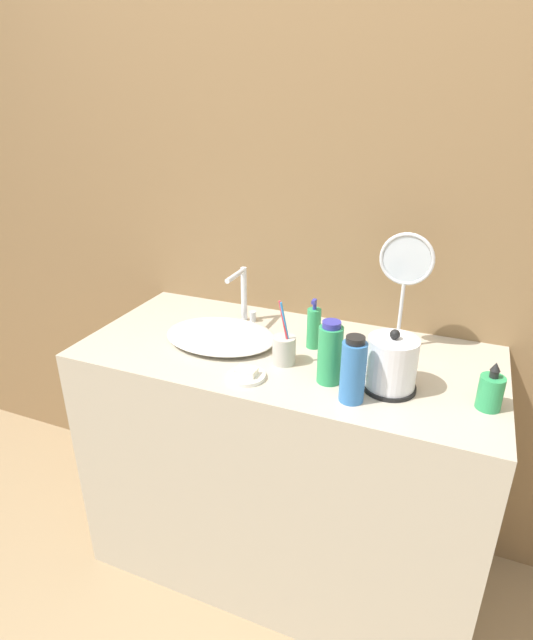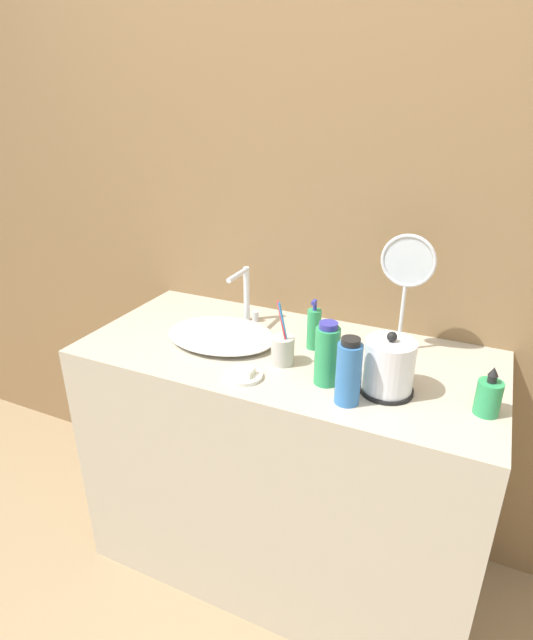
% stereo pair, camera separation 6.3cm
% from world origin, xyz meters
% --- Properties ---
extents(ground_plane, '(12.00, 12.00, 0.00)m').
position_xyz_m(ground_plane, '(0.00, 0.00, 0.00)').
color(ground_plane, '#997F5B').
extents(wall_back, '(6.00, 0.04, 2.60)m').
position_xyz_m(wall_back, '(0.00, 0.65, 1.30)').
color(wall_back, olive).
rests_on(wall_back, ground_plane).
extents(vanity_counter, '(1.36, 0.63, 0.92)m').
position_xyz_m(vanity_counter, '(0.00, 0.31, 0.46)').
color(vanity_counter, '#B7AD99').
rests_on(vanity_counter, ground_plane).
extents(sink_basin, '(0.39, 0.29, 0.04)m').
position_xyz_m(sink_basin, '(-0.23, 0.30, 0.94)').
color(sink_basin, silver).
rests_on(sink_basin, vanity_counter).
extents(faucet, '(0.06, 0.14, 0.21)m').
position_xyz_m(faucet, '(-0.23, 0.47, 1.03)').
color(faucet, silver).
rests_on(faucet, vanity_counter).
extents(electric_kettle, '(0.15, 0.15, 0.19)m').
position_xyz_m(electric_kettle, '(0.35, 0.21, 0.99)').
color(electric_kettle, black).
rests_on(electric_kettle, vanity_counter).
extents(toothbrush_cup, '(0.07, 0.07, 0.22)m').
position_xyz_m(toothbrush_cup, '(0.02, 0.24, 0.97)').
color(toothbrush_cup, '#B7B2A8').
rests_on(toothbrush_cup, vanity_counter).
extents(lotion_bottle, '(0.05, 0.05, 0.17)m').
position_xyz_m(lotion_bottle, '(0.07, 0.38, 0.99)').
color(lotion_bottle, '#2D9956').
rests_on(lotion_bottle, vanity_counter).
extents(shampoo_bottle, '(0.07, 0.07, 0.14)m').
position_xyz_m(shampoo_bottle, '(0.62, 0.21, 0.97)').
color(shampoo_bottle, '#2D9956').
rests_on(shampoo_bottle, vanity_counter).
extents(mouthwash_bottle, '(0.07, 0.07, 0.19)m').
position_xyz_m(mouthwash_bottle, '(0.27, 0.11, 1.01)').
color(mouthwash_bottle, '#3370B7').
rests_on(mouthwash_bottle, vanity_counter).
extents(hand_cream_bottle, '(0.07, 0.07, 0.19)m').
position_xyz_m(hand_cream_bottle, '(0.18, 0.18, 1.01)').
color(hand_cream_bottle, '#2D9956').
rests_on(hand_cream_bottle, vanity_counter).
extents(soap_dish, '(0.11, 0.11, 0.03)m').
position_xyz_m(soap_dish, '(-0.05, 0.11, 0.93)').
color(soap_dish, silver).
rests_on(soap_dish, vanity_counter).
extents(vanity_mirror, '(0.17, 0.12, 0.39)m').
position_xyz_m(vanity_mirror, '(0.33, 0.48, 1.14)').
color(vanity_mirror, silver).
rests_on(vanity_mirror, vanity_counter).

